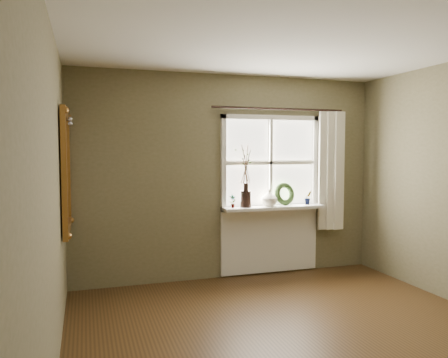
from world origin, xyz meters
TOP-DOWN VIEW (x-y plane):
  - floor at (0.00, 0.00)m, footprint 4.50×4.50m
  - ceiling at (0.00, 0.00)m, footprint 4.50×4.50m
  - wall_back at (0.00, 2.30)m, footprint 4.00×0.10m
  - wall_left at (-2.05, 0.00)m, footprint 0.10×4.50m
  - window_frame at (0.55, 2.23)m, footprint 1.36×0.06m
  - window_sill at (0.55, 2.12)m, footprint 1.36×0.26m
  - window_apron at (0.55, 2.23)m, footprint 1.36×0.04m
  - dark_jug at (0.17, 2.12)m, footprint 0.18×0.18m
  - cream_vase at (0.49, 2.12)m, footprint 0.27×0.27m
  - wreath at (0.73, 2.16)m, footprint 0.33×0.19m
  - potted_plant_left at (-0.01, 2.12)m, footprint 0.09×0.07m
  - potted_plant_right at (1.05, 2.12)m, footprint 0.11×0.09m
  - curtain at (1.39, 2.13)m, footprint 0.36×0.12m
  - curtain_rod at (0.65, 2.17)m, footprint 1.84×0.03m
  - gilt_mirror at (-1.96, 1.70)m, footprint 0.10×1.06m

SIDE VIEW (x-z plane):
  - floor at x=0.00m, z-range 0.00..0.00m
  - window_apron at x=0.55m, z-range 0.02..0.90m
  - window_sill at x=0.55m, z-range 0.88..0.92m
  - potted_plant_left at x=-0.01m, z-range 0.92..1.08m
  - potted_plant_right at x=1.05m, z-range 0.92..1.10m
  - dark_jug at x=0.17m, z-range 0.92..1.13m
  - cream_vase at x=0.49m, z-range 0.92..1.14m
  - wreath at x=0.73m, z-range 0.88..1.19m
  - wall_back at x=0.00m, z-range 0.00..2.60m
  - wall_left at x=-2.05m, z-range 0.00..2.60m
  - curtain at x=1.39m, z-range 0.57..2.16m
  - gilt_mirror at x=-1.96m, z-range 0.80..2.06m
  - window_frame at x=0.55m, z-range 0.86..2.10m
  - curtain_rod at x=0.65m, z-range 2.16..2.20m
  - ceiling at x=0.00m, z-range 2.60..2.60m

